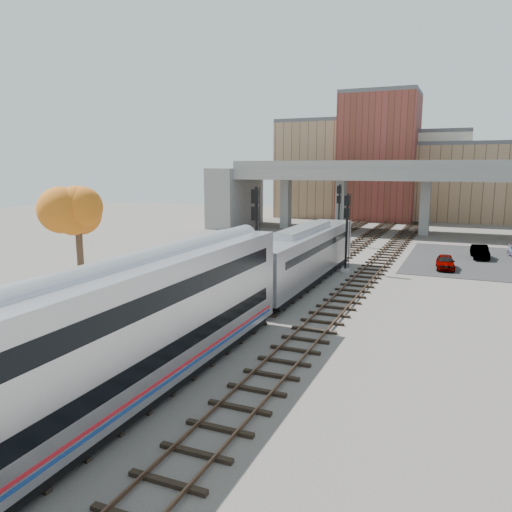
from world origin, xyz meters
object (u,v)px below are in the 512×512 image
Objects in this scene: signal_mast_near at (256,241)px; car_a at (445,262)px; car_b at (480,252)px; signal_mast_far at (339,216)px; locomotive at (303,254)px; tree at (77,210)px; coach at (97,346)px; signal_mast_mid at (346,235)px.

car_a is at bearing 49.85° from signal_mast_near.
signal_mast_far is at bearing 161.97° from car_b.
tree is (-12.00, -10.20, 3.68)m from locomotive.
coach is 17.54m from tree.
car_a is at bearing 73.42° from coach.
tree is (-9.90, -29.64, 2.63)m from signal_mast_far.
tree is (-9.90, -6.12, 2.22)m from signal_mast_near.
tree reaches higher than locomotive.
signal_mast_far is (-2.10, 42.04, 0.53)m from coach.
car_b is at bearing 54.72° from signal_mast_near.
locomotive is at bearing -110.24° from signal_mast_mid.
car_a is (7.67, 4.45, -2.49)m from signal_mast_mid.
tree is at bearing 134.04° from coach.
coach is at bearing -111.40° from car_a.
signal_mast_near reaches higher than signal_mast_far.
car_b is (14.58, -2.91, -2.65)m from signal_mast_far.
locomotive is 22.61m from coach.
signal_mast_near is 1.91× the size of car_b.
signal_mast_near reaches higher than coach.
locomotive reaches higher than car_a.
signal_mast_mid is at bearing 48.14° from tree.
signal_mast_mid reaches higher than locomotive.
coach is 41.13m from car_b.
signal_mast_mid is 21.16m from tree.
signal_mast_near is 10.37m from signal_mast_mid.
locomotive is at bearing 40.37° from tree.
locomotive is 16.17m from tree.
coach is 33.95m from car_a.
locomotive is 2.80× the size of signal_mast_far.
signal_mast_far is (-4.10, 14.01, 0.17)m from signal_mast_mid.
car_b is at bearing 47.52° from tree.
signal_mast_mid is 1.69× the size of car_b.
car_b is (12.48, 16.53, -1.60)m from locomotive.
signal_mast_mid is at bearing 85.92° from coach.
signal_mast_near is 18.51m from car_a.
car_a is (9.67, 32.48, -2.13)m from coach.
coach is 18.67m from signal_mast_near.
signal_mast_near is at bearing -117.24° from locomotive.
car_b is (14.58, 20.60, -3.06)m from signal_mast_near.
coach is 3.67× the size of signal_mast_far.
signal_mast_near is (-2.10, -4.08, 1.46)m from locomotive.
signal_mast_mid is (2.00, 5.42, 0.88)m from locomotive.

